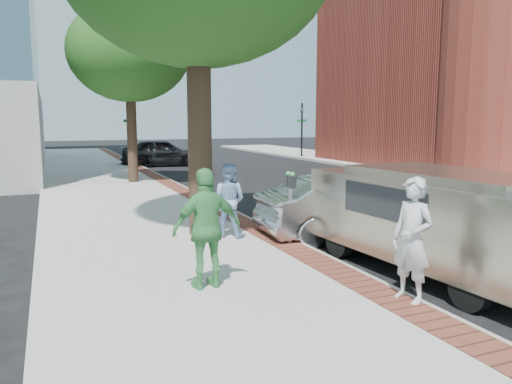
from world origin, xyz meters
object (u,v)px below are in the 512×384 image
parking_meter (290,192)px  person_officer (228,200)px  person_gray (412,240)px  sedan_silver (352,207)px  bg_car (162,152)px  van (425,215)px  person_green (207,228)px

parking_meter → person_officer: person_officer is taller
person_gray → sedan_silver: bearing=146.4°
bg_car → person_gray: bearing=-176.1°
bg_car → van: (-0.04, -22.00, 0.20)m
person_gray → person_officer: person_gray is taller
person_gray → bg_car: 23.48m
person_gray → person_officer: size_ratio=1.10×
person_gray → person_officer: 4.78m
parking_meter → van: 2.68m
person_officer → bg_car: 18.93m
parking_meter → person_green: (-2.36, -1.97, -0.15)m
parking_meter → sedan_silver: 1.95m
parking_meter → van: van is taller
person_officer → person_green: 3.35m
person_gray → van: (1.49, 1.43, -0.02)m
person_green → sedan_silver: size_ratio=0.42×
person_officer → person_green: person_green is taller
person_gray → bg_car: (1.52, 23.43, -0.22)m
parking_meter → van: (1.56, -2.17, -0.21)m
sedan_silver → van: 2.70m
van → person_officer: bearing=124.0°
sedan_silver → person_officer: bearing=82.3°
parking_meter → sedan_silver: parking_meter is taller
person_officer → sedan_silver: person_officer is taller
van → sedan_silver: bearing=80.7°
person_officer → van: 4.10m
person_officer → bg_car: size_ratio=0.34×
parking_meter → bg_car: parking_meter is taller
person_gray → van: person_gray is taller
person_gray → person_green: 2.93m
van → bg_car: bearing=86.1°
person_gray → person_officer: (-1.03, 4.67, -0.08)m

